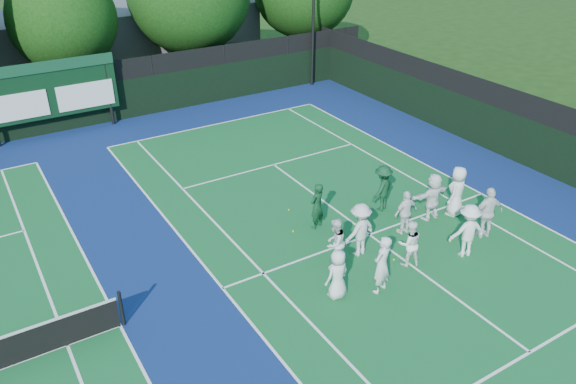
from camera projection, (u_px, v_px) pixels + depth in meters
ground at (389, 249)px, 18.18m from camera, size 120.00×120.00×0.00m
court_apron at (206, 294)px, 16.16m from camera, size 34.00×32.00×0.01m
near_court at (369, 235)px, 18.92m from camera, size 11.05×23.85×0.01m
back_fence at (74, 101)px, 26.73m from camera, size 34.00×0.08×3.00m
divider_fence_right at (548, 142)px, 22.43m from camera, size 0.08×32.00×3.00m
scoreboard at (50, 90)px, 25.56m from camera, size 6.00×0.21×3.55m
clubhouse at (108, 42)px, 34.25m from camera, size 18.00×6.00×4.00m
tree_c at (66, 21)px, 28.41m from camera, size 5.38×5.38×7.21m
tennis_ball_0 at (394, 260)px, 17.62m from camera, size 0.07×0.07×0.07m
tennis_ball_3 at (293, 231)px, 19.08m from camera, size 0.07×0.07×0.07m
tennis_ball_4 at (289, 210)px, 20.34m from camera, size 0.07×0.07×0.07m
tennis_ball_5 at (450, 241)px, 18.55m from camera, size 0.07×0.07×0.07m
player_front_0 at (338, 274)px, 15.73m from camera, size 0.82×0.59×1.55m
player_front_1 at (382, 265)px, 15.88m from camera, size 0.78×0.63×1.85m
player_front_2 at (409, 243)px, 17.11m from camera, size 0.91×0.82×1.54m
player_front_3 at (468, 231)px, 17.49m from camera, size 1.31×0.98×1.80m
player_front_4 at (488, 213)px, 18.43m from camera, size 1.15×0.69×1.83m
player_back_0 at (335, 243)px, 17.06m from camera, size 0.97×0.88×1.62m
player_back_1 at (360, 230)px, 17.54m from camera, size 1.24×0.82×1.80m
player_back_2 at (406, 212)px, 18.70m from camera, size 0.93×0.39×1.58m
player_back_3 at (433, 197)px, 19.50m from camera, size 1.61×0.52×1.74m
player_back_4 at (457, 191)px, 19.71m from camera, size 1.07×0.92×1.86m
coach_left at (317, 206)px, 18.98m from camera, size 0.71×0.59×1.67m
coach_right at (382, 188)px, 20.02m from camera, size 1.29×1.01×1.75m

